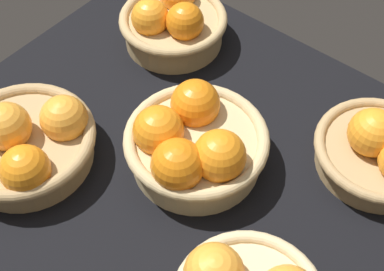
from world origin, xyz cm
name	(u,v)px	position (x,y,z in cm)	size (l,w,h in cm)	color
market_tray	(188,166)	(0.00, 0.00, 1.50)	(84.00, 72.00, 3.00)	black
basket_near_left	(27,143)	(-19.88, -15.63, 7.31)	(23.20, 23.20, 11.39)	tan
basket_far_right	(384,148)	(24.33, 18.98, 7.16)	(20.66, 20.66, 10.80)	tan
basket_center	(193,144)	(0.94, 0.30, 8.15)	(22.79, 22.79, 11.87)	tan
basket_far_left	(173,22)	(-20.47, 20.59, 7.54)	(20.51, 20.51, 11.05)	tan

